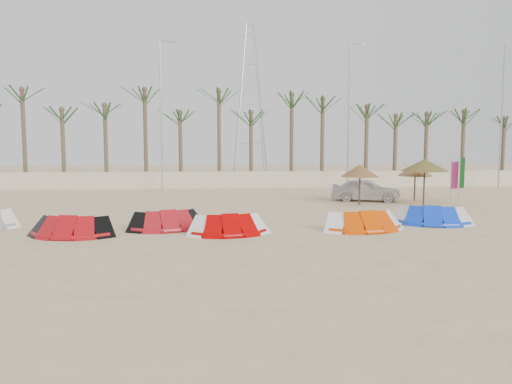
{
  "coord_description": "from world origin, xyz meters",
  "views": [
    {
      "loc": [
        -1.65,
        -17.36,
        3.7
      ],
      "look_at": [
        0.0,
        6.0,
        1.3
      ],
      "focal_mm": 35.0,
      "sensor_mm": 36.0,
      "label": 1
    }
  ],
  "objects": [
    {
      "name": "kite_red_mid",
      "position": [
        -3.89,
        3.71,
        0.42
      ],
      "size": [
        3.51,
        2.35,
        0.9
      ],
      "color": "#A61219",
      "rests_on": "ground"
    },
    {
      "name": "lamp_c",
      "position": [
        8.04,
        20.0,
        5.77
      ],
      "size": [
        1.25,
        0.14,
        11.0
      ],
      "color": "#A5A8AD",
      "rests_on": "ground"
    },
    {
      "name": "ground",
      "position": [
        0.0,
        0.0,
        0.0
      ],
      "size": [
        120.0,
        120.0,
        0.0
      ],
      "primitive_type": "plane",
      "color": "beige",
      "rests_on": "ground"
    },
    {
      "name": "kite_orange",
      "position": [
        4.29,
        2.98,
        0.42
      ],
      "size": [
        3.64,
        2.14,
        0.9
      ],
      "color": "#E44100",
      "rests_on": "ground"
    },
    {
      "name": "parasol_right",
      "position": [
        10.3,
        12.52,
        1.91
      ],
      "size": [
        2.14,
        2.14,
        2.26
      ],
      "color": "#4C331E",
      "rests_on": "ground"
    },
    {
      "name": "boundary_wall",
      "position": [
        0.0,
        22.0,
        0.65
      ],
      "size": [
        60.0,
        0.3,
        1.3
      ],
      "primitive_type": "cube",
      "color": "beige",
      "rests_on": "ground"
    },
    {
      "name": "kite_blue",
      "position": [
        7.69,
        4.28,
        0.42
      ],
      "size": [
        3.71,
        2.4,
        0.9
      ],
      "color": "#0E39E2",
      "rests_on": "ground"
    },
    {
      "name": "kite_red_right",
      "position": [
        -1.34,
        2.44,
        0.42
      ],
      "size": [
        3.34,
        1.97,
        0.9
      ],
      "color": "#AD0000",
      "rests_on": "ground"
    },
    {
      "name": "kite_red_left",
      "position": [
        -7.47,
        2.47,
        0.42
      ],
      "size": [
        3.44,
        1.91,
        0.9
      ],
      "color": "#A70A11",
      "rests_on": "ground"
    },
    {
      "name": "pylon",
      "position": [
        1.0,
        28.0,
        0.0
      ],
      "size": [
        3.0,
        3.0,
        14.0
      ],
      "primitive_type": null,
      "color": "#A5A8AD",
      "rests_on": "ground"
    },
    {
      "name": "parasol_left",
      "position": [
        6.39,
        10.96,
        1.99
      ],
      "size": [
        2.21,
        2.21,
        2.34
      ],
      "color": "#4C331E",
      "rests_on": "ground"
    },
    {
      "name": "lamp_b",
      "position": [
        -5.96,
        20.0,
        5.77
      ],
      "size": [
        1.25,
        0.14,
        11.0
      ],
      "color": "#A5A8AD",
      "rests_on": "ground"
    },
    {
      "name": "car",
      "position": [
        7.28,
        12.74,
        0.71
      ],
      "size": [
        4.46,
        2.92,
        1.41
      ],
      "primitive_type": "imported",
      "rotation": [
        0.0,
        0.0,
        1.24
      ],
      "color": "silver",
      "rests_on": "ground"
    },
    {
      "name": "flag_pink",
      "position": [
        12.65,
        12.29,
        1.54
      ],
      "size": [
        0.45,
        0.09,
        2.6
      ],
      "color": "#A5A8AD",
      "rests_on": "ground"
    },
    {
      "name": "lamp_d",
      "position": [
        20.04,
        20.0,
        5.77
      ],
      "size": [
        1.25,
        0.14,
        11.0
      ],
      "color": "#A5A8AD",
      "rests_on": "ground"
    },
    {
      "name": "palm_line",
      "position": [
        0.67,
        23.5,
        6.44
      ],
      "size": [
        52.0,
        4.0,
        7.7
      ],
      "color": "brown",
      "rests_on": "ground"
    },
    {
      "name": "parasol_mid",
      "position": [
        9.97,
        10.32,
        2.33
      ],
      "size": [
        2.64,
        2.64,
        2.69
      ],
      "color": "#4C331E",
      "rests_on": "ground"
    },
    {
      "name": "flag_green",
      "position": [
        12.93,
        11.76,
        1.7
      ],
      "size": [
        0.44,
        0.19,
        2.87
      ],
      "color": "#A5A8AD",
      "rests_on": "ground"
    }
  ]
}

